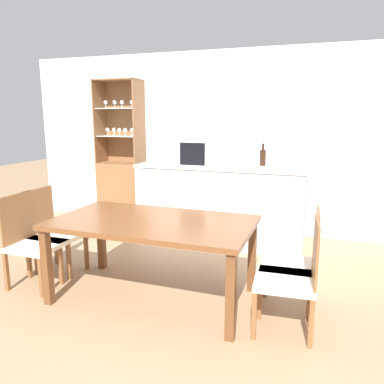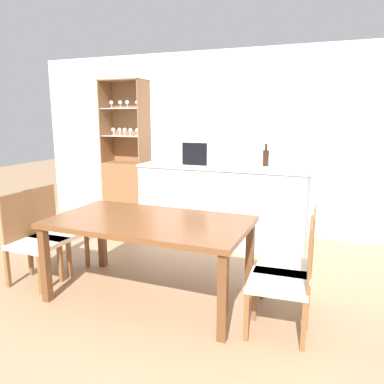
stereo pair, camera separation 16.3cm
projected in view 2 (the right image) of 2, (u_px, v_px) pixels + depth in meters
name	position (u px, v px, depth m)	size (l,w,h in m)	color
ground_plane	(167.00, 316.00, 3.15)	(18.00, 18.00, 0.00)	#A37F5B
wall_back	(246.00, 143.00, 5.29)	(6.80, 0.06, 2.55)	silver
kitchen_counter	(222.00, 205.00, 4.85)	(2.18, 0.57, 1.02)	silver
display_cabinet	(127.00, 181.00, 5.89)	(0.69, 0.38, 2.17)	brown
dining_table	(149.00, 228.00, 3.37)	(1.78, 0.98, 0.74)	brown
dining_chair_side_right_far	(291.00, 265.00, 3.10)	(0.47, 0.47, 0.91)	beige
dining_chair_side_right_near	(285.00, 279.00, 2.83)	(0.48, 0.48, 0.91)	beige
dining_chair_side_left_near	(33.00, 240.00, 3.73)	(0.45, 0.45, 0.91)	beige
dining_chair_side_left_far	(54.00, 231.00, 4.00)	(0.46, 0.46, 0.91)	beige
microwave	(205.00, 153.00, 4.81)	(0.51, 0.40, 0.32)	silver
wine_bottle	(266.00, 157.00, 4.73)	(0.08, 0.08, 0.28)	black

